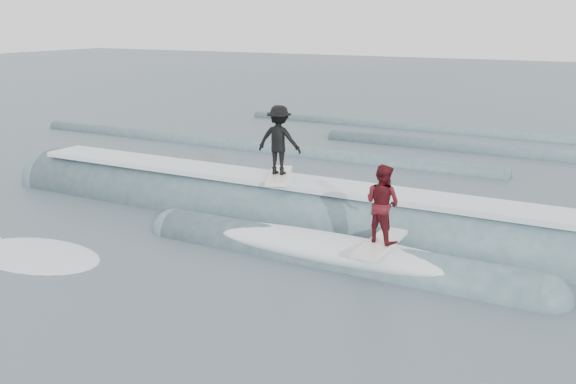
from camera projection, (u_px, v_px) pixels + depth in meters
The scene contains 6 objects.
ground at pixel (153, 314), 11.94m from camera, with size 160.00×160.00×0.00m, color #374550.
breaking_wave at pixel (310, 227), 16.76m from camera, with size 21.12×3.88×2.19m.
surfer_black at pixel (279, 142), 17.05m from camera, with size 1.31×2.05×1.95m.
surfer_red at pixel (382, 208), 13.63m from camera, with size 0.98×2.00×1.80m.
whitewater at pixel (140, 344), 10.83m from camera, with size 16.27×8.14×0.10m.
far_swells at pixel (438, 150), 26.72m from camera, with size 35.40×8.65×0.80m.
Camera 1 is at (7.44, -8.38, 5.33)m, focal length 40.00 mm.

